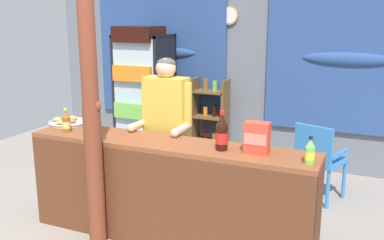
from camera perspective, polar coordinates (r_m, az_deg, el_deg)
ground_plane at (r=4.70m, az=-0.78°, el=-11.11°), size 7.52×7.52×0.00m
back_wall_curtained at (r=5.90m, az=6.36°, el=7.33°), size 5.61×0.22×2.57m
stall_counter at (r=3.76m, az=-3.87°, el=-8.57°), size 2.57×0.47×0.91m
timber_post at (r=3.66m, az=-13.08°, el=0.96°), size 0.17×0.15×2.47m
drink_fridge at (r=5.90m, az=-6.34°, el=4.10°), size 0.67×0.65×1.83m
bottle_shelf_rack at (r=5.88m, az=2.35°, el=0.19°), size 0.48×0.28×1.14m
plastic_lawn_chair at (r=4.83m, az=16.22°, el=-4.69°), size 0.56×0.56×0.86m
shopkeeper at (r=4.17m, az=-3.40°, el=0.08°), size 0.53×0.42×1.58m
soda_bottle_cola at (r=3.47m, az=3.94°, el=-1.77°), size 0.10×0.10×0.32m
soda_bottle_water at (r=4.14m, az=-12.30°, el=-0.25°), size 0.07×0.07×0.20m
soda_bottle_iced_tea at (r=4.17m, az=-16.19°, el=-0.26°), size 0.07×0.07×0.22m
soda_bottle_lime_soda at (r=3.26m, az=15.21°, el=-4.12°), size 0.07×0.07×0.21m
snack_box_crackers at (r=3.42m, az=8.52°, el=-2.33°), size 0.19×0.11×0.25m
pastry_tray at (r=4.50m, az=-16.03°, el=-0.24°), size 0.38×0.38×0.06m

